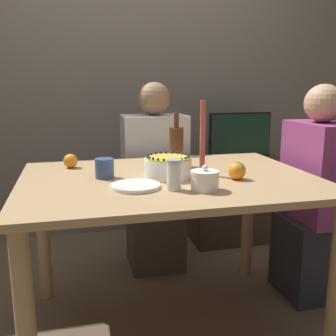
% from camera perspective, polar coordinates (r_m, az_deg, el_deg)
% --- Properties ---
extents(ground_plane, '(12.00, 12.00, 0.00)m').
position_cam_1_polar(ground_plane, '(2.13, 0.14, -21.93)').
color(ground_plane, brown).
extents(wall_behind, '(8.00, 0.05, 2.60)m').
position_cam_1_polar(wall_behind, '(3.14, -6.13, 14.12)').
color(wall_behind, slate).
rests_on(wall_behind, ground_plane).
extents(dining_table, '(1.34, 0.98, 0.77)m').
position_cam_1_polar(dining_table, '(1.84, 0.15, -4.87)').
color(dining_table, tan).
rests_on(dining_table, ground_plane).
extents(cake, '(0.22, 0.22, 0.11)m').
position_cam_1_polar(cake, '(1.79, 0.00, 0.13)').
color(cake, white).
rests_on(cake, dining_table).
extents(sugar_bowl, '(0.12, 0.12, 0.10)m').
position_cam_1_polar(sugar_bowl, '(1.58, 5.34, -1.79)').
color(sugar_bowl, white).
rests_on(sugar_bowl, dining_table).
extents(sugar_shaker, '(0.06, 0.06, 0.13)m').
position_cam_1_polar(sugar_shaker, '(1.57, 0.89, -0.95)').
color(sugar_shaker, white).
rests_on(sugar_shaker, dining_table).
extents(plate_stack, '(0.20, 0.20, 0.02)m').
position_cam_1_polar(plate_stack, '(1.62, -4.77, -2.63)').
color(plate_stack, white).
rests_on(plate_stack, dining_table).
extents(candle, '(0.06, 0.06, 0.35)m').
position_cam_1_polar(candle, '(1.83, 5.02, 3.51)').
color(candle, tan).
rests_on(candle, dining_table).
extents(bottle, '(0.07, 0.07, 0.28)m').
position_cam_1_polar(bottle, '(2.03, 1.20, 3.25)').
color(bottle, brown).
rests_on(bottle, dining_table).
extents(cup, '(0.09, 0.09, 0.09)m').
position_cam_1_polar(cup, '(1.80, -9.20, -0.05)').
color(cup, '#384C7F').
rests_on(cup, dining_table).
extents(orange_fruit_0, '(0.08, 0.08, 0.08)m').
position_cam_1_polar(orange_fruit_0, '(1.78, 9.99, -0.40)').
color(orange_fruit_0, orange).
rests_on(orange_fruit_0, dining_table).
extents(orange_fruit_1, '(0.07, 0.07, 0.07)m').
position_cam_1_polar(orange_fruit_1, '(2.05, -13.97, 1.01)').
color(orange_fruit_1, orange).
rests_on(orange_fruit_1, dining_table).
extents(person_man_blue_shirt, '(0.40, 0.34, 1.20)m').
position_cam_1_polar(person_man_blue_shirt, '(2.54, -1.93, -3.12)').
color(person_man_blue_shirt, '#473D33').
rests_on(person_man_blue_shirt, ground_plane).
extents(person_woman_floral, '(0.34, 0.40, 1.19)m').
position_cam_1_polar(person_woman_floral, '(2.35, 20.55, -5.35)').
color(person_woman_floral, '#2D2D38').
rests_on(person_woman_floral, ground_plane).
extents(side_cabinet, '(0.81, 0.55, 0.59)m').
position_cam_1_polar(side_cabinet, '(3.18, 10.08, -4.31)').
color(side_cabinet, '#4C3828').
rests_on(side_cabinet, ground_plane).
extents(tv_monitor, '(0.50, 0.10, 0.38)m').
position_cam_1_polar(tv_monitor, '(3.08, 10.41, 4.56)').
color(tv_monitor, black).
rests_on(tv_monitor, side_cabinet).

